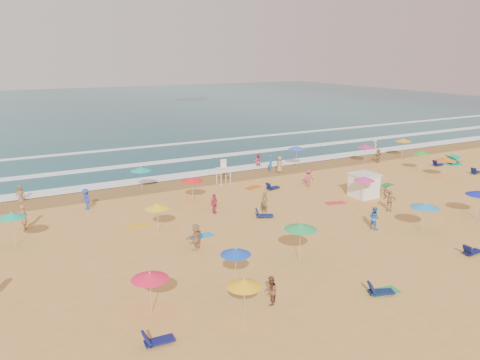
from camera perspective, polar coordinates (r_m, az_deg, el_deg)
name	(u,v)px	position (r m, az deg, el deg)	size (l,w,h in m)	color
ground	(294,212)	(38.03, 6.60, -3.94)	(220.00, 220.00, 0.00)	gold
ocean	(89,109)	(115.96, -17.89, 8.29)	(220.00, 140.00, 0.18)	#0C4756
wet_sand	(225,177)	(48.36, -1.82, 0.32)	(220.00, 220.00, 0.00)	olive
surf_foam	(192,160)	(56.15, -5.82, 2.44)	(200.00, 18.70, 0.05)	white
cabana	(364,186)	(43.05, 14.86, -0.69)	(2.00, 2.00, 2.00)	white
cabana_roof	(365,174)	(42.78, 14.95, 0.67)	(2.20, 2.20, 0.12)	silver
bicycle	(382,190)	(44.27, 16.88, -1.12)	(0.63, 1.80, 0.95)	black
lifeguard_stand	(224,174)	(45.64, -2.02, 0.77)	(1.20, 1.20, 2.10)	white
beach_umbrellas	(312,181)	(39.19, 8.78, -0.18)	(45.43, 26.53, 0.70)	green
loungers	(396,212)	(39.34, 18.52, -3.74)	(41.00, 20.58, 0.34)	#101452
towels	(351,215)	(38.27, 13.35, -4.12)	(50.89, 23.27, 0.03)	#C2184A
beachgoers	(251,189)	(41.18, 1.41, -1.16)	(47.19, 28.53, 2.12)	#D23462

